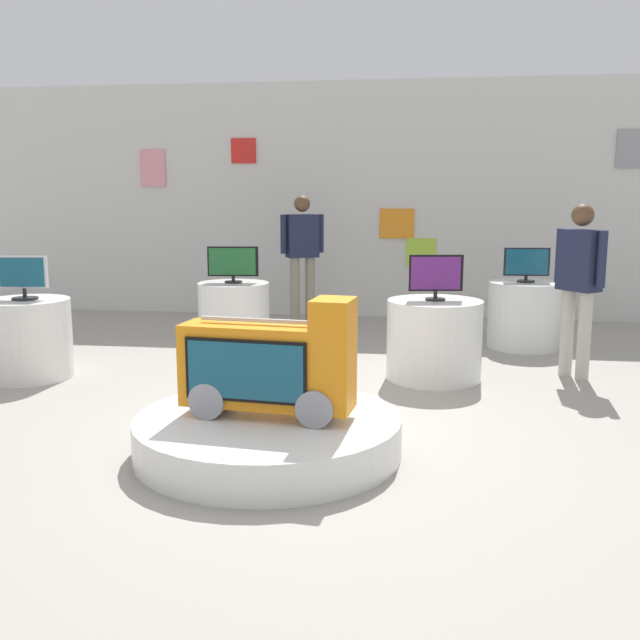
% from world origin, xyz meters
% --- Properties ---
extents(ground_plane, '(30.00, 30.00, 0.00)m').
position_xyz_m(ground_plane, '(0.00, 0.00, 0.00)').
color(ground_plane, '#9E998E').
extents(back_wall_display, '(12.14, 0.13, 3.21)m').
position_xyz_m(back_wall_display, '(0.00, 5.37, 1.61)').
color(back_wall_display, silver).
rests_on(back_wall_display, ground).
extents(main_display_pedestal, '(1.75, 1.75, 0.25)m').
position_xyz_m(main_display_pedestal, '(-0.02, -0.23, 0.13)').
color(main_display_pedestal, silver).
rests_on(main_display_pedestal, ground).
extents(novelty_firetruck_tv, '(1.15, 0.48, 0.80)m').
position_xyz_m(novelty_firetruck_tv, '(0.00, -0.24, 0.58)').
color(novelty_firetruck_tv, gray).
rests_on(novelty_firetruck_tv, main_display_pedestal).
extents(display_pedestal_left_rear, '(0.80, 0.80, 0.74)m').
position_xyz_m(display_pedestal_left_rear, '(2.12, 3.45, 0.37)').
color(display_pedestal_left_rear, silver).
rests_on(display_pedestal_left_rear, ground).
extents(tv_on_left_rear, '(0.50, 0.19, 0.38)m').
position_xyz_m(tv_on_left_rear, '(2.12, 3.45, 0.94)').
color(tv_on_left_rear, black).
rests_on(tv_on_left_rear, display_pedestal_left_rear).
extents(display_pedestal_center_rear, '(0.78, 0.78, 0.74)m').
position_xyz_m(display_pedestal_center_rear, '(-1.07, 2.95, 0.37)').
color(display_pedestal_center_rear, silver).
rests_on(display_pedestal_center_rear, ground).
extents(tv_on_center_rear, '(0.56, 0.19, 0.40)m').
position_xyz_m(tv_on_center_rear, '(-1.07, 2.95, 0.95)').
color(tv_on_center_rear, black).
rests_on(tv_on_center_rear, display_pedestal_center_rear).
extents(display_pedestal_right_rear, '(0.87, 0.87, 0.74)m').
position_xyz_m(display_pedestal_right_rear, '(1.10, 1.90, 0.37)').
color(display_pedestal_right_rear, silver).
rests_on(display_pedestal_right_rear, ground).
extents(tv_on_right_rear, '(0.49, 0.18, 0.42)m').
position_xyz_m(tv_on_right_rear, '(1.10, 1.90, 0.97)').
color(tv_on_right_rear, black).
rests_on(tv_on_right_rear, display_pedestal_right_rear).
extents(display_pedestal_far_right, '(0.79, 0.79, 0.74)m').
position_xyz_m(display_pedestal_far_right, '(-2.65, 1.44, 0.37)').
color(display_pedestal_far_right, silver).
rests_on(display_pedestal_far_right, ground).
extents(tv_on_far_right, '(0.45, 0.23, 0.40)m').
position_xyz_m(tv_on_far_right, '(-2.65, 1.43, 0.95)').
color(tv_on_far_right, black).
rests_on(tv_on_far_right, display_pedestal_far_right).
extents(shopper_browsing_near_truck, '(0.51, 0.35, 1.68)m').
position_xyz_m(shopper_browsing_near_truck, '(-0.50, 4.13, 0.99)').
color(shopper_browsing_near_truck, gray).
rests_on(shopper_browsing_near_truck, ground).
extents(shopper_browsing_rear, '(0.39, 0.46, 1.61)m').
position_xyz_m(shopper_browsing_rear, '(2.40, 2.12, 0.94)').
color(shopper_browsing_rear, '#B2ADA3').
rests_on(shopper_browsing_rear, ground).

